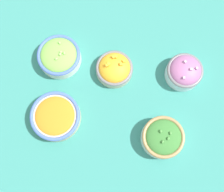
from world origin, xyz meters
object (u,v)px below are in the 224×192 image
object	(u,v)px
bowl_lettuce	(59,56)
bowl_squash	(114,69)
bowl_broccoli	(163,137)
bowl_red_onion	(184,72)
bowl_carrots	(55,116)

from	to	relation	value
bowl_lettuce	bowl_squash	world-z (taller)	bowl_lettuce
bowl_broccoli	bowl_squash	size ratio (longest dim) A/B	1.08
bowl_red_onion	bowl_lettuce	distance (m)	0.42
bowl_broccoli	bowl_carrots	bearing A→B (deg)	-2.24
bowl_red_onion	bowl_squash	bearing A→B (deg)	5.81
bowl_carrots	bowl_red_onion	size ratio (longest dim) A/B	1.34
bowl_broccoli	bowl_lettuce	world-z (taller)	bowl_broccoli
bowl_lettuce	bowl_red_onion	bearing A→B (deg)	-178.46
bowl_carrots	bowl_squash	distance (m)	0.25
bowl_broccoli	bowl_squash	xyz separation A→B (m)	(0.19, -0.20, -0.01)
bowl_red_onion	bowl_broccoli	size ratio (longest dim) A/B	0.89
bowl_red_onion	bowl_squash	size ratio (longest dim) A/B	0.97
bowl_carrots	bowl_lettuce	world-z (taller)	bowl_lettuce
bowl_broccoli	bowl_lettuce	size ratio (longest dim) A/B	0.93
bowl_lettuce	bowl_squash	xyz separation A→B (m)	(-0.19, 0.01, -0.01)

